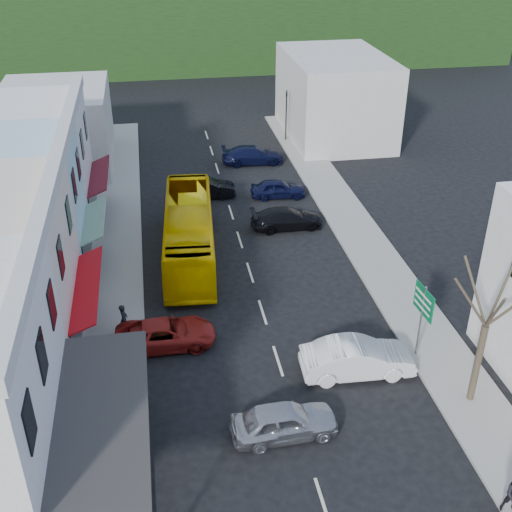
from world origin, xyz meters
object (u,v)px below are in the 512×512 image
(car_silver, at_px, (284,422))
(traffic_signal, at_px, (286,116))
(street_tree, at_px, (486,326))
(car_red, at_px, (166,333))
(direction_sign, at_px, (421,322))
(bus, at_px, (189,233))
(car_white, at_px, (357,361))
(pedestrian_left, at_px, (124,318))

(car_silver, distance_m, traffic_signal, 34.67)
(street_tree, bearing_deg, car_red, 154.11)
(car_red, distance_m, direction_sign, 11.80)
(car_red, xyz_separation_m, direction_sign, (11.40, -2.79, 1.19))
(traffic_signal, bearing_deg, direction_sign, 92.67)
(street_tree, distance_m, traffic_signal, 33.34)
(car_silver, xyz_separation_m, direction_sign, (7.09, 3.86, 1.19))
(bus, distance_m, traffic_signal, 21.22)
(car_silver, xyz_separation_m, street_tree, (8.18, 0.58, 3.19))
(car_white, height_order, pedestrian_left, pedestrian_left)
(bus, height_order, street_tree, street_tree)
(car_silver, bearing_deg, car_white, -54.57)
(car_red, height_order, direction_sign, direction_sign)
(car_white, bearing_deg, street_tree, -118.93)
(pedestrian_left, bearing_deg, street_tree, -115.30)
(pedestrian_left, bearing_deg, direction_sign, -105.17)
(bus, distance_m, direction_sign, 14.74)
(car_silver, relative_size, direction_sign, 1.16)
(bus, distance_m, car_white, 13.58)
(car_red, bearing_deg, traffic_signal, -23.64)
(street_tree, bearing_deg, bus, 126.43)
(car_silver, xyz_separation_m, car_red, (-4.31, 6.65, 0.00))
(car_red, distance_m, traffic_signal, 29.63)
(pedestrian_left, distance_m, traffic_signal, 29.42)
(pedestrian_left, height_order, direction_sign, direction_sign)
(direction_sign, bearing_deg, bus, 126.40)
(pedestrian_left, relative_size, street_tree, 0.22)
(bus, xyz_separation_m, car_white, (6.47, -11.91, -0.85))
(car_silver, height_order, car_red, same)
(bus, height_order, pedestrian_left, bus)
(street_tree, bearing_deg, car_white, 148.74)
(bus, height_order, car_red, bus)
(pedestrian_left, bearing_deg, car_red, -119.11)
(car_white, bearing_deg, pedestrian_left, 67.92)
(bus, distance_m, street_tree, 18.13)
(direction_sign, height_order, traffic_signal, traffic_signal)
(bus, relative_size, direction_sign, 3.07)
(car_silver, distance_m, car_white, 5.06)
(car_silver, xyz_separation_m, car_white, (3.97, 3.14, 0.00))
(car_white, bearing_deg, traffic_signal, -3.83)
(car_white, xyz_separation_m, car_red, (-8.28, 3.51, 0.00))
(direction_sign, relative_size, street_tree, 0.49)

